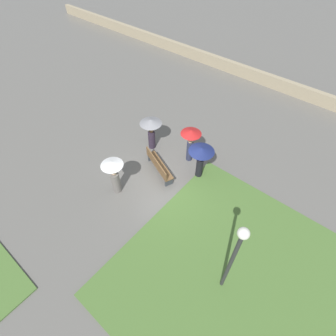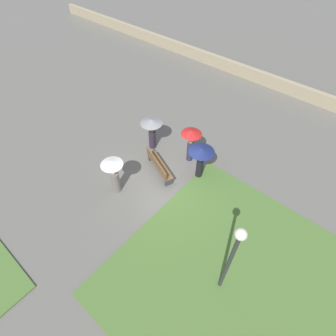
{
  "view_description": "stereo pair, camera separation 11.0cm",
  "coord_description": "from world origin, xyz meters",
  "px_view_note": "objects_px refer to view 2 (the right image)",
  "views": [
    {
      "loc": [
        -5.07,
        5.84,
        9.39
      ],
      "look_at": [
        0.01,
        -0.21,
        0.67
      ],
      "focal_mm": 28.0,
      "sensor_mm": 36.0,
      "label": 1
    },
    {
      "loc": [
        -5.16,
        5.77,
        9.39
      ],
      "look_at": [
        0.01,
        -0.21,
        0.67
      ],
      "focal_mm": 28.0,
      "sensor_mm": 36.0,
      "label": 2
    }
  ],
  "objects_px": {
    "lamp_post": "(232,254)",
    "crowd_person_navy": "(201,156)",
    "crowd_person_white": "(114,172)",
    "crowd_person_grey": "(152,128)",
    "crowd_person_red": "(191,139)",
    "park_bench": "(158,165)"
  },
  "relations": [
    {
      "from": "lamp_post",
      "to": "crowd_person_navy",
      "type": "xyz_separation_m",
      "value": [
        3.49,
        -3.53,
        -1.14
      ]
    },
    {
      "from": "lamp_post",
      "to": "crowd_person_navy",
      "type": "relative_size",
      "value": 2.12
    },
    {
      "from": "park_bench",
      "to": "crowd_person_white",
      "type": "height_order",
      "value": "crowd_person_white"
    },
    {
      "from": "crowd_person_red",
      "to": "crowd_person_navy",
      "type": "bearing_deg",
      "value": -46.25
    },
    {
      "from": "park_bench",
      "to": "crowd_person_grey",
      "type": "relative_size",
      "value": 1.14
    },
    {
      "from": "crowd_person_red",
      "to": "crowd_person_white",
      "type": "relative_size",
      "value": 0.99
    },
    {
      "from": "crowd_person_grey",
      "to": "crowd_person_navy",
      "type": "height_order",
      "value": "crowd_person_navy"
    },
    {
      "from": "crowd_person_red",
      "to": "crowd_person_white",
      "type": "height_order",
      "value": "crowd_person_white"
    },
    {
      "from": "lamp_post",
      "to": "crowd_person_grey",
      "type": "distance_m",
      "value": 7.51
    },
    {
      "from": "park_bench",
      "to": "lamp_post",
      "type": "bearing_deg",
      "value": 175.99
    },
    {
      "from": "lamp_post",
      "to": "crowd_person_white",
      "type": "height_order",
      "value": "lamp_post"
    },
    {
      "from": "crowd_person_red",
      "to": "crowd_person_white",
      "type": "xyz_separation_m",
      "value": [
        1.27,
        3.63,
        -0.11
      ]
    },
    {
      "from": "park_bench",
      "to": "crowd_person_grey",
      "type": "bearing_deg",
      "value": -15.84
    },
    {
      "from": "crowd_person_grey",
      "to": "crowd_person_red",
      "type": "relative_size",
      "value": 0.96
    },
    {
      "from": "park_bench",
      "to": "crowd_person_grey",
      "type": "distance_m",
      "value": 1.97
    },
    {
      "from": "park_bench",
      "to": "lamp_post",
      "type": "xyz_separation_m",
      "value": [
        -5.07,
        2.48,
        2.0
      ]
    },
    {
      "from": "lamp_post",
      "to": "crowd_person_navy",
      "type": "bearing_deg",
      "value": -45.28
    },
    {
      "from": "lamp_post",
      "to": "crowd_person_grey",
      "type": "relative_size",
      "value": 2.14
    },
    {
      "from": "lamp_post",
      "to": "crowd_person_navy",
      "type": "height_order",
      "value": "lamp_post"
    },
    {
      "from": "park_bench",
      "to": "crowd_person_navy",
      "type": "height_order",
      "value": "crowd_person_navy"
    },
    {
      "from": "lamp_post",
      "to": "crowd_person_white",
      "type": "relative_size",
      "value": 2.03
    },
    {
      "from": "crowd_person_white",
      "to": "crowd_person_navy",
      "type": "xyz_separation_m",
      "value": [
        -2.27,
        -3.04,
        0.14
      ]
    }
  ]
}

